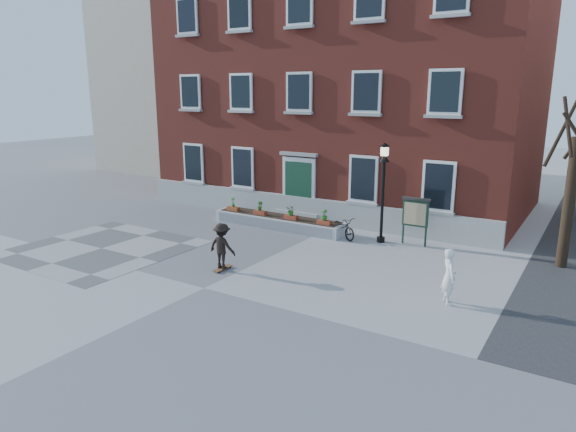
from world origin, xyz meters
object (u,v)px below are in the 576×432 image
Objects in this scene: bystander at (449,276)px; bicycle at (342,227)px; lamp_post at (383,179)px; notice_board at (415,213)px; skateboarder at (222,246)px.

bicycle is at bearing 16.72° from bystander.
lamp_post reaches higher than notice_board.
notice_board is at bearing -6.50° from bystander.
bystander is 0.86× the size of notice_board.
notice_board reaches higher than bicycle.
lamp_post is 2.44× the size of skateboarder.
bystander is (5.50, -4.41, 0.36)m from bicycle.
lamp_post is (1.59, 0.30, 2.10)m from bicycle.
notice_board is (-2.67, 5.00, 0.46)m from bystander.
skateboarder is at bearing -125.66° from notice_board.
bicycle is 2.65m from lamp_post.
bystander is 7.23m from skateboarder.
skateboarder reaches higher than bystander.
bicycle is 5.86m from skateboarder.
bystander is at bearing 9.67° from skateboarder.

